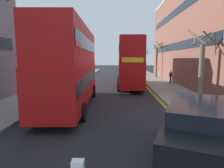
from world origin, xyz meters
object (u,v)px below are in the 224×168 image
at_px(double_decker_bus_away, 71,64).
at_px(pedestrian_far, 171,77).
at_px(double_decker_bus_oncoming, 129,62).
at_px(taxi_minivan, 199,138).

distance_m(double_decker_bus_away, pedestrian_far, 15.89).
relative_size(double_decker_bus_oncoming, taxi_minivan, 2.10).
xyz_separation_m(double_decker_bus_oncoming, taxi_minivan, (1.14, -17.17, -1.96)).
xyz_separation_m(double_decker_bus_away, pedestrian_far, (10.32, 11.91, -2.04)).
relative_size(double_decker_bus_oncoming, pedestrian_far, 6.68).
height_order(double_decker_bus_oncoming, taxi_minivan, double_decker_bus_oncoming).
relative_size(taxi_minivan, pedestrian_far, 3.19).
bearing_deg(taxi_minivan, double_decker_bus_away, 126.60).
height_order(double_decker_bus_away, double_decker_bus_oncoming, same).
bearing_deg(pedestrian_far, taxi_minivan, -103.00).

